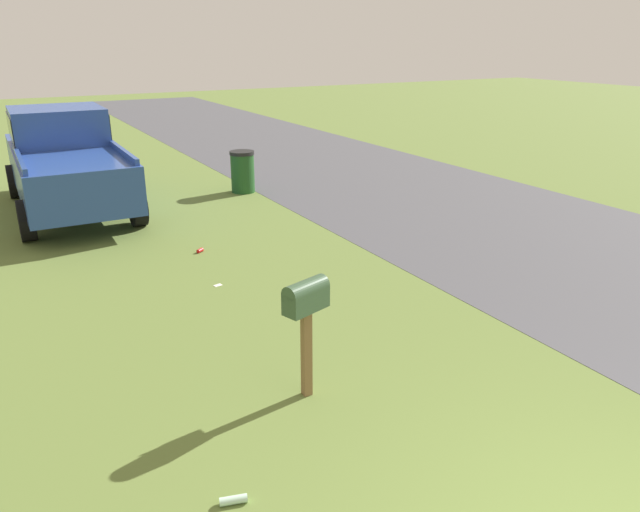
{
  "coord_description": "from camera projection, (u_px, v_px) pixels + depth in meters",
  "views": [
    {
      "loc": [
        -1.36,
        3.47,
        3.5
      ],
      "look_at": [
        4.73,
        0.08,
        0.97
      ],
      "focal_mm": 34.1,
      "sensor_mm": 36.0,
      "label": 1
    }
  ],
  "objects": [
    {
      "name": "road_asphalt",
      "position": [
        536.0,
        238.0,
        11.19
      ],
      "size": [
        60.0,
        6.24,
        0.01
      ],
      "primitive_type": "cube",
      "color": "#47474C",
      "rests_on": "ground"
    },
    {
      "name": "litter_bottle_midfield_b",
      "position": [
        233.0,
        500.0,
        4.81
      ],
      "size": [
        0.13,
        0.23,
        0.07
      ],
      "primitive_type": "cylinder",
      "rotation": [
        0.0,
        1.57,
        4.45
      ],
      "color": "#B2D8BF",
      "rests_on": "ground"
    },
    {
      "name": "mailbox",
      "position": [
        306.0,
        305.0,
        5.96
      ],
      "size": [
        0.34,
        0.52,
        1.27
      ],
      "rotation": [
        0.0,
        0.0,
        0.32
      ],
      "color": "brown",
      "rests_on": "ground"
    },
    {
      "name": "pickup_truck",
      "position": [
        65.0,
        157.0,
        12.74
      ],
      "size": [
        5.43,
        2.27,
        2.09
      ],
      "rotation": [
        0.0,
        0.0,
        -0.01
      ],
      "color": "#284793",
      "rests_on": "ground"
    },
    {
      "name": "litter_wrapper_by_mailbox",
      "position": [
        218.0,
        285.0,
        9.05
      ],
      "size": [
        0.1,
        0.13,
        0.01
      ],
      "primitive_type": "cube",
      "rotation": [
        0.0,
        0.0,
        4.9
      ],
      "color": "silver",
      "rests_on": "ground"
    },
    {
      "name": "litter_can_midfield_a",
      "position": [
        200.0,
        250.0,
        10.43
      ],
      "size": [
        0.12,
        0.14,
        0.07
      ],
      "primitive_type": "cylinder",
      "rotation": [
        0.0,
        1.57,
        5.31
      ],
      "color": "red",
      "rests_on": "ground"
    },
    {
      "name": "trash_bin",
      "position": [
        243.0,
        172.0,
        14.34
      ],
      "size": [
        0.58,
        0.58,
        0.98
      ],
      "color": "#1E4C1E",
      "rests_on": "ground"
    }
  ]
}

